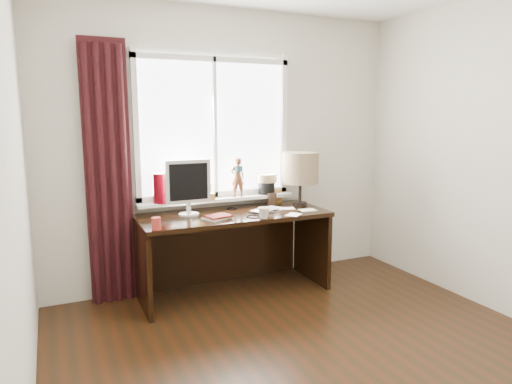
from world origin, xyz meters
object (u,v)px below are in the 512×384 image
table_lamp (300,168)px  monitor (188,184)px  mug (264,212)px  laptop (266,210)px  desk (230,237)px  red_cup (156,224)px

table_lamp → monitor: bearing=179.0°
monitor → mug: bearing=-35.7°
laptop → mug: size_ratio=3.05×
laptop → mug: mug is taller
desk → table_lamp: size_ratio=3.27×
red_cup → desk: (0.76, 0.40, -0.29)m
desk → monitor: 0.65m
laptop → table_lamp: bearing=-9.7°
desk → monitor: monitor is taller
desk → mug: bearing=-68.1°
red_cup → table_lamp: table_lamp is taller
red_cup → mug: bearing=0.0°
laptop → red_cup: (-1.07, -0.25, 0.04)m
laptop → red_cup: 1.10m
desk → red_cup: bearing=-152.5°
mug → desk: bearing=111.9°
desk → table_lamp: bearing=-1.8°
laptop → monitor: (-0.69, 0.14, 0.27)m
laptop → red_cup: bearing=167.4°
red_cup → desk: red_cup is taller
mug → red_cup: bearing=180.0°
monitor → desk: bearing=0.5°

